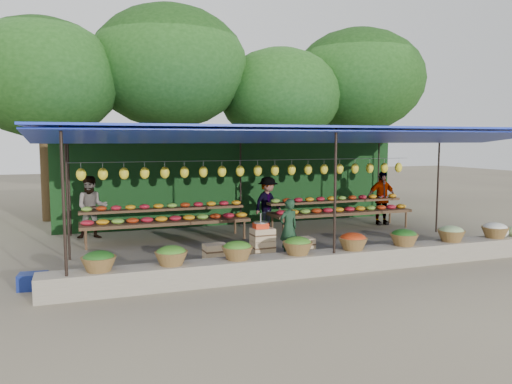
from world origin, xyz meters
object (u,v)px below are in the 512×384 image
object	(u,v)px
weighing_scale	(261,225)
crate_counter	(261,250)
vendor_seated	(289,228)
blue_crate_back	(33,281)
blue_crate_front	(108,278)

from	to	relation	value
weighing_scale	crate_counter	bearing A→B (deg)	0.00
crate_counter	vendor_seated	bearing A→B (deg)	30.74
crate_counter	blue_crate_back	size ratio (longest dim) A/B	5.04
weighing_scale	blue_crate_front	world-z (taller)	weighing_scale
weighing_scale	vendor_seated	world-z (taller)	vendor_seated
weighing_scale	blue_crate_back	size ratio (longest dim) A/B	0.67
crate_counter	weighing_scale	xyz separation A→B (m)	(-0.01, 0.00, 0.53)
vendor_seated	blue_crate_front	world-z (taller)	vendor_seated
crate_counter	blue_crate_back	world-z (taller)	crate_counter
weighing_scale	blue_crate_back	distance (m)	4.32
vendor_seated	weighing_scale	bearing A→B (deg)	18.23
blue_crate_front	blue_crate_back	bearing A→B (deg)	176.04
blue_crate_front	crate_counter	bearing A→B (deg)	14.34
blue_crate_back	weighing_scale	bearing A→B (deg)	9.43
blue_crate_back	blue_crate_front	bearing A→B (deg)	-3.63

